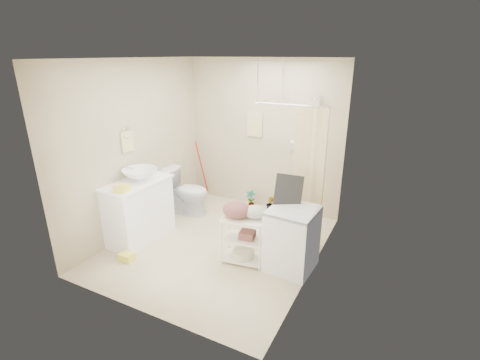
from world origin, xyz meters
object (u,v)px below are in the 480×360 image
object	(u,v)px
vanity	(138,210)
toilet	(187,191)
washing_machine	(292,239)
laundry_rack	(244,235)

from	to	relation	value
vanity	toilet	xyz separation A→B (m)	(0.12, 1.07, -0.06)
toilet	vanity	bearing A→B (deg)	168.26
washing_machine	laundry_rack	world-z (taller)	washing_machine
vanity	laundry_rack	bearing A→B (deg)	7.09
vanity	laundry_rack	distance (m)	1.69
toilet	laundry_rack	distance (m)	1.82
toilet	washing_machine	distance (m)	2.31
washing_machine	laundry_rack	size ratio (longest dim) A/B	1.08
washing_machine	toilet	bearing A→B (deg)	164.02
toilet	washing_machine	world-z (taller)	washing_machine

